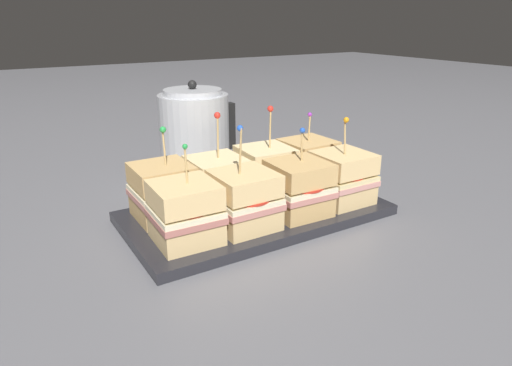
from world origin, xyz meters
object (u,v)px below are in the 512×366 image
at_px(sandwich_front_center_right, 299,188).
at_px(sandwich_front_far_right, 342,178).
at_px(sandwich_front_far_left, 185,213).
at_px(sandwich_back_far_left, 163,191).
at_px(kettle_steel, 195,132).
at_px(sandwich_front_center_left, 244,200).
at_px(serving_platter, 256,213).
at_px(sandwich_back_far_right, 308,163).
at_px(sandwich_back_center_right, 266,171).
at_px(sandwich_back_center_left, 217,182).

distance_m(sandwich_front_center_right, sandwich_front_far_right, 0.10).
xyz_separation_m(sandwich_front_far_left, sandwich_front_center_right, (0.21, -0.00, 0.00)).
relative_size(sandwich_front_center_right, sandwich_front_far_right, 0.94).
bearing_deg(sandwich_back_far_left, kettle_steel, 55.03).
xyz_separation_m(sandwich_front_center_left, kettle_steel, (0.07, 0.35, 0.03)).
relative_size(serving_platter, sandwich_back_far_right, 3.06).
xyz_separation_m(sandwich_back_far_left, sandwich_back_center_right, (0.21, -0.00, 0.00)).
xyz_separation_m(serving_platter, sandwich_back_center_right, (0.05, 0.05, 0.06)).
bearing_deg(sandwich_front_far_right, sandwich_front_center_right, -178.56).
xyz_separation_m(sandwich_front_center_left, sandwich_back_center_right, (0.11, 0.11, 0.00)).
bearing_deg(sandwich_back_far_left, sandwich_front_center_right, -27.39).
height_order(sandwich_back_far_right, kettle_steel, kettle_steel).
height_order(sandwich_front_far_left, sandwich_back_center_right, sandwich_back_center_right).
bearing_deg(sandwich_front_center_right, sandwich_front_far_left, 178.78).
relative_size(sandwich_front_far_left, sandwich_front_center_right, 1.01).
relative_size(serving_platter, kettle_steel, 2.17).
height_order(sandwich_back_center_right, sandwich_back_far_right, sandwich_back_center_right).
bearing_deg(serving_platter, sandwich_front_far_right, -18.40).
bearing_deg(sandwich_back_center_left, sandwich_back_far_left, -179.85).
bearing_deg(sandwich_back_center_left, sandwich_back_far_right, 0.05).
bearing_deg(sandwich_front_center_left, sandwich_front_far_left, 177.98).
xyz_separation_m(sandwich_front_center_left, sandwich_back_center_left, (0.00, 0.11, -0.00)).
relative_size(sandwich_back_center_left, sandwich_back_center_right, 0.99).
bearing_deg(serving_platter, sandwich_back_far_right, 19.04).
bearing_deg(kettle_steel, serving_platter, -93.06).
bearing_deg(kettle_steel, sandwich_front_center_left, -101.37).
bearing_deg(serving_platter, sandwich_back_center_right, 44.48).
distance_m(sandwich_front_center_left, sandwich_back_center_right, 0.15).
distance_m(sandwich_back_far_left, kettle_steel, 0.30).
bearing_deg(sandwich_back_far_right, sandwich_back_center_right, -179.44).
bearing_deg(serving_platter, sandwich_front_center_right, -45.30).
height_order(sandwich_front_far_right, kettle_steel, kettle_steel).
height_order(sandwich_back_far_left, sandwich_back_center_left, sandwich_back_center_left).
bearing_deg(sandwich_back_far_right, sandwich_back_center_left, -179.95).
distance_m(sandwich_front_center_left, sandwich_front_center_right, 0.11).
relative_size(sandwich_back_far_left, sandwich_back_far_right, 1.05).
bearing_deg(sandwich_back_far_right, sandwich_front_center_right, -133.31).
height_order(sandwich_front_far_left, sandwich_front_center_left, sandwich_front_center_left).
xyz_separation_m(sandwich_front_center_right, sandwich_front_far_right, (0.10, 0.00, -0.00)).
xyz_separation_m(serving_platter, sandwich_front_far_left, (-0.16, -0.05, 0.06)).
height_order(serving_platter, sandwich_back_far_right, sandwich_back_far_right).
relative_size(sandwich_front_far_left, sandwich_back_center_right, 0.88).
height_order(sandwich_back_far_left, sandwich_back_far_right, sandwich_back_far_left).
relative_size(serving_platter, sandwich_front_far_right, 2.87).
bearing_deg(serving_platter, sandwich_back_far_left, 160.91).
bearing_deg(kettle_steel, sandwich_back_center_left, -105.49).
xyz_separation_m(sandwich_back_center_right, sandwich_back_far_right, (0.10, 0.00, -0.00)).
relative_size(serving_platter, sandwich_front_center_right, 3.05).
bearing_deg(sandwich_front_center_right, sandwich_back_center_left, 134.26).
xyz_separation_m(sandwich_front_far_left, kettle_steel, (0.17, 0.35, 0.03)).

